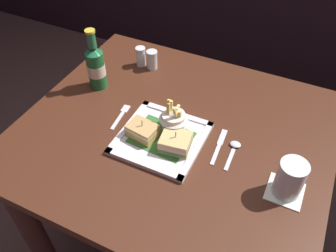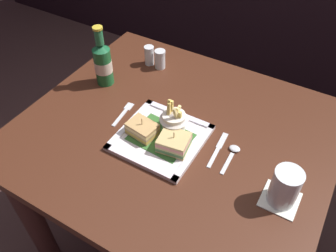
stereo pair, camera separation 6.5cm
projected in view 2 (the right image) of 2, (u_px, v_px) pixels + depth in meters
ground_plane at (173, 238)px, 1.67m from camera, size 6.00×6.00×0.00m
dining_table at (174, 159)px, 1.25m from camera, size 1.01×0.88×0.74m
square_plate at (161, 138)px, 1.11m from camera, size 0.26×0.26×0.02m
sandwich_half_left at (142, 129)px, 1.10m from camera, size 0.10×0.08×0.07m
sandwich_half_right at (174, 143)px, 1.06m from camera, size 0.10×0.09×0.07m
fries_cup at (174, 119)px, 1.10m from camera, size 0.09×0.09×0.12m
beer_bottle at (103, 63)px, 1.26m from camera, size 0.07×0.07×0.23m
drink_coaster at (280, 200)px, 0.95m from camera, size 0.10×0.10×0.00m
water_glass at (284, 189)px, 0.92m from camera, size 0.08×0.08×0.11m
fork at (124, 113)px, 1.20m from camera, size 0.03×0.13×0.00m
knife at (218, 148)px, 1.09m from camera, size 0.03×0.16×0.00m
spoon at (233, 152)px, 1.07m from camera, size 0.04×0.12×0.01m
salt_shaker at (149, 56)px, 1.39m from camera, size 0.04×0.04×0.08m
pepper_shaker at (160, 60)px, 1.37m from camera, size 0.04×0.04×0.08m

